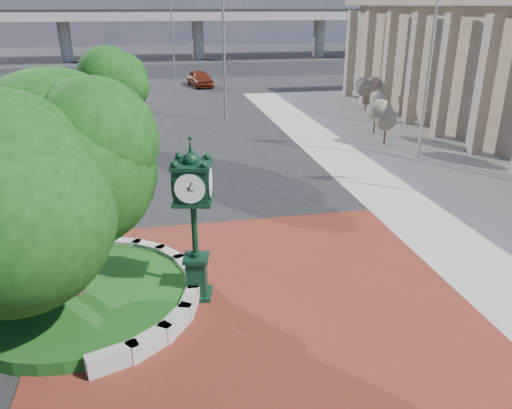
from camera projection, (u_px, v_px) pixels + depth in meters
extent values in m
plane|color=black|center=(251.00, 287.00, 15.29)|extent=(200.00, 200.00, 0.00)
cube|color=maroon|center=(258.00, 304.00, 14.37)|extent=(12.00, 12.00, 0.04)
cube|color=#9E9B93|center=(503.00, 162.00, 27.34)|extent=(20.00, 50.00, 0.04)
cube|color=#9E9B93|center=(113.00, 360.00, 11.73)|extent=(1.29, 0.76, 0.54)
cube|color=#9E9B93|center=(150.00, 343.00, 12.32)|extent=(1.20, 1.04, 0.54)
cube|color=#9E9B93|center=(176.00, 323.00, 13.08)|extent=(1.00, 1.22, 0.54)
cube|color=#9E9B93|center=(190.00, 303.00, 13.96)|extent=(0.71, 1.30, 0.54)
cube|color=#9E9B93|center=(192.00, 285.00, 14.86)|extent=(0.35, 1.25, 0.54)
cube|color=#9E9B93|center=(185.00, 270.00, 15.71)|extent=(0.71, 1.30, 0.54)
cube|color=#9E9B93|center=(170.00, 258.00, 16.42)|extent=(1.00, 1.22, 0.54)
cube|color=#9E9B93|center=(149.00, 251.00, 16.94)|extent=(1.20, 1.04, 0.54)
cube|color=#9E9B93|center=(124.00, 247.00, 17.20)|extent=(1.29, 0.76, 0.54)
cylinder|color=#124012|center=(80.00, 299.00, 14.29)|extent=(6.10, 6.10, 0.40)
cube|color=black|center=(505.00, 83.00, 27.83)|extent=(0.30, 40.00, 5.50)
cube|color=#9E9B93|center=(164.00, 16.00, 76.55)|extent=(90.00, 12.00, 1.20)
cube|color=black|center=(164.00, 10.00, 76.25)|extent=(90.00, 12.00, 0.40)
cylinder|color=#9E9B93|center=(65.00, 41.00, 75.07)|extent=(1.80, 1.80, 6.00)
cylinder|color=#9E9B93|center=(198.00, 39.00, 78.77)|extent=(1.80, 1.80, 6.00)
cylinder|color=#9E9B93|center=(319.00, 38.00, 82.47)|extent=(1.80, 1.80, 6.00)
cylinder|color=#38281C|center=(76.00, 272.00, 13.96)|extent=(0.36, 0.36, 2.17)
sphere|color=#11370F|center=(63.00, 183.00, 12.98)|extent=(5.20, 5.20, 5.20)
cylinder|color=#38281C|center=(131.00, 129.00, 30.57)|extent=(0.36, 0.36, 1.92)
sphere|color=#11370F|center=(128.00, 91.00, 29.72)|extent=(4.40, 4.40, 4.40)
cube|color=black|center=(198.00, 294.00, 14.73)|extent=(0.96, 0.96, 0.16)
cube|color=black|center=(197.00, 276.00, 14.50)|extent=(0.66, 0.66, 1.11)
cube|color=black|center=(196.00, 258.00, 14.28)|extent=(0.84, 0.84, 0.12)
cylinder|color=black|center=(195.00, 229.00, 13.94)|extent=(0.17, 0.17, 1.72)
cube|color=black|center=(192.00, 183.00, 13.43)|extent=(1.08, 1.08, 0.91)
cylinder|color=white|center=(190.00, 189.00, 12.99)|extent=(0.80, 0.23, 0.81)
cylinder|color=white|center=(194.00, 177.00, 13.87)|extent=(0.80, 0.23, 0.81)
cylinder|color=white|center=(175.00, 182.00, 13.44)|extent=(0.23, 0.80, 0.81)
cylinder|color=white|center=(210.00, 183.00, 13.43)|extent=(0.23, 0.80, 0.81)
sphere|color=black|center=(191.00, 160.00, 13.20)|extent=(0.44, 0.44, 0.44)
cone|color=black|center=(190.00, 148.00, 13.07)|extent=(0.18, 0.18, 0.50)
imported|color=#601F0D|center=(200.00, 78.00, 52.59)|extent=(2.79, 5.21, 1.69)
cylinder|color=silver|center=(431.00, 53.00, 25.96)|extent=(0.14, 0.14, 11.41)
cylinder|color=slate|center=(224.00, 59.00, 35.59)|extent=(0.16, 0.16, 8.91)
cylinder|color=slate|center=(173.00, 45.00, 49.44)|extent=(0.15, 0.15, 8.70)
cylinder|color=#38281C|center=(385.00, 135.00, 30.63)|extent=(0.10, 0.10, 1.20)
sphere|color=#AA5584|center=(386.00, 119.00, 30.26)|extent=(1.20, 1.20, 1.20)
cylinder|color=#38281C|center=(374.00, 125.00, 33.31)|extent=(0.10, 0.10, 1.20)
sphere|color=#AA5584|center=(376.00, 110.00, 32.94)|extent=(1.20, 1.20, 1.20)
cylinder|color=#38281C|center=(366.00, 104.00, 40.39)|extent=(0.10, 0.10, 1.20)
sphere|color=#AA5584|center=(367.00, 91.00, 40.02)|extent=(1.20, 1.20, 1.20)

